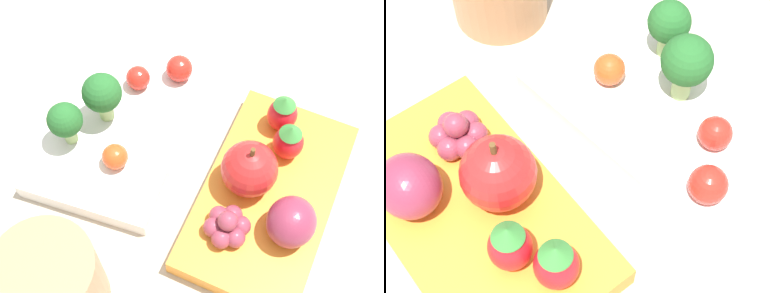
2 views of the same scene
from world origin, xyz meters
TOP-DOWN VIEW (x-y plane):
  - ground_plane at (0.00, 0.00)m, footprint 4.00×4.00m
  - bento_box_savoury at (0.01, 0.08)m, footprint 0.21×0.15m
  - bento_box_fruit at (0.00, -0.08)m, footprint 0.20×0.12m
  - broccoli_floret_0 at (0.01, 0.09)m, footprint 0.04×0.04m
  - broccoli_floret_1 at (-0.03, 0.11)m, footprint 0.03×0.03m
  - cherry_tomato_0 at (0.08, 0.05)m, footprint 0.03×0.03m
  - cherry_tomato_1 at (0.05, 0.08)m, footprint 0.02×0.02m
  - cherry_tomato_2 at (-0.03, 0.06)m, footprint 0.02×0.02m
  - apple at (0.00, -0.05)m, footprint 0.05×0.05m
  - strawberry_0 at (0.04, -0.07)m, footprint 0.03×0.03m
  - strawberry_1 at (0.07, -0.06)m, footprint 0.03×0.03m
  - plum at (-0.03, -0.10)m, footprint 0.04×0.04m
  - grape_cluster at (-0.05, -0.06)m, footprint 0.04×0.04m
  - drinking_cup at (-0.15, 0.04)m, footprint 0.08×0.08m

SIDE VIEW (x-z plane):
  - ground_plane at x=0.00m, z-range 0.00..0.00m
  - bento_box_savoury at x=0.01m, z-range 0.00..0.02m
  - bento_box_fruit at x=0.00m, z-range 0.00..0.02m
  - grape_cluster at x=-0.05m, z-range 0.02..0.05m
  - cherry_tomato_2 at x=-0.03m, z-range 0.02..0.04m
  - cherry_tomato_1 at x=0.05m, z-range 0.02..0.04m
  - cherry_tomato_0 at x=0.08m, z-range 0.02..0.05m
  - plum at x=-0.03m, z-range 0.02..0.06m
  - strawberry_0 at x=0.04m, z-range 0.02..0.06m
  - strawberry_1 at x=0.07m, z-range 0.02..0.06m
  - drinking_cup at x=-0.15m, z-range 0.00..0.09m
  - apple at x=0.00m, z-range 0.02..0.07m
  - broccoli_floret_1 at x=-0.03m, z-range 0.03..0.07m
  - broccoli_floret_0 at x=0.01m, z-range 0.03..0.08m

